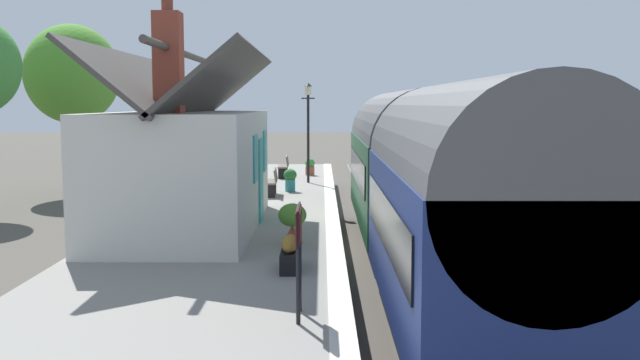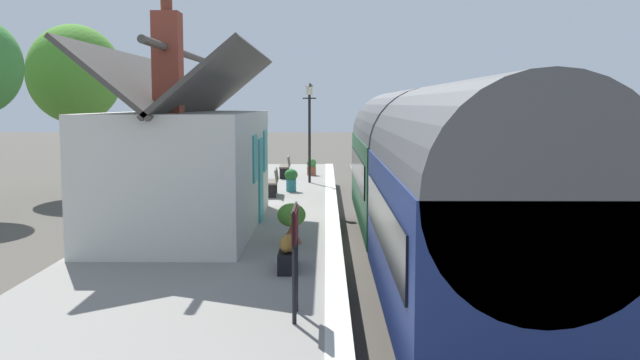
{
  "view_description": "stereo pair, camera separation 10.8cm",
  "coord_description": "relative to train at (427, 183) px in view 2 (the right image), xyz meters",
  "views": [
    {
      "loc": [
        -19.31,
        1.46,
        3.96
      ],
      "look_at": [
        -0.79,
        1.5,
        1.98
      ],
      "focal_mm": 40.27,
      "sensor_mm": 36.0,
      "label": 1
    },
    {
      "loc": [
        -19.31,
        1.35,
        3.96
      ],
      "look_at": [
        -0.79,
        1.5,
        1.98
      ],
      "focal_mm": 40.27,
      "sensor_mm": 36.0,
      "label": 2
    }
  ],
  "objects": [
    {
      "name": "planter_edge_near",
      "position": [
        14.39,
        5.91,
        -0.72
      ],
      "size": [
        0.61,
        0.61,
        0.97
      ],
      "color": "teal",
      "rests_on": "platform"
    },
    {
      "name": "station_sign_board",
      "position": [
        -6.06,
        2.67,
        -0.04
      ],
      "size": [
        0.96,
        0.06,
        1.57
      ],
      "color": "black",
      "rests_on": "platform"
    },
    {
      "name": "tree_far_right",
      "position": [
        15.44,
        13.15,
        3.0
      ],
      "size": [
        4.27,
        4.01,
        7.37
      ],
      "color": "#4C3828",
      "rests_on": "ground"
    },
    {
      "name": "planter_under_sign",
      "position": [
        8.39,
        3.43,
        -0.79
      ],
      "size": [
        0.44,
        0.44,
        0.82
      ],
      "color": "teal",
      "rests_on": "platform"
    },
    {
      "name": "planter_bench_right",
      "position": [
        13.98,
        2.84,
        -0.87
      ],
      "size": [
        0.39,
        0.39,
        0.7
      ],
      "color": "#9E5138",
      "rests_on": "platform"
    },
    {
      "name": "train",
      "position": [
        0.0,
        0.0,
        0.0
      ],
      "size": [
        17.66,
        2.73,
        4.32
      ],
      "color": "black",
      "rests_on": "ground"
    },
    {
      "name": "platform_edge_coping",
      "position": [
        3.49,
        2.08,
        -1.22
      ],
      "size": [
        32.0,
        0.36,
        0.02
      ],
      "primitive_type": "cube",
      "color": "beige",
      "rests_on": "platform"
    },
    {
      "name": "bench_by_lamp",
      "position": [
        13.04,
        3.86,
        -0.75
      ],
      "size": [
        1.41,
        0.47,
        0.88
      ],
      "color": "brown",
      "rests_on": "platform"
    },
    {
      "name": "planter_corner_building",
      "position": [
        -3.14,
        2.93,
        -0.94
      ],
      "size": [
        1.1,
        0.32,
        0.62
      ],
      "color": "black",
      "rests_on": "platform"
    },
    {
      "name": "rail_near",
      "position": [
        3.49,
        -0.72,
        -2.14
      ],
      "size": [
        52.0,
        0.08,
        0.14
      ],
      "primitive_type": "cube",
      "color": "gray",
      "rests_on": "ground"
    },
    {
      "name": "ground_plane",
      "position": [
        3.49,
        0.9,
        -2.21
      ],
      "size": [
        160.0,
        160.0,
        0.0
      ],
      "primitive_type": "plane",
      "color": "#4C473F"
    },
    {
      "name": "planter_bench_left",
      "position": [
        -0.69,
        2.98,
        -0.75
      ],
      "size": [
        0.61,
        0.61,
        0.86
      ],
      "color": "#9E5138",
      "rests_on": "platform"
    },
    {
      "name": "planter_edge_far",
      "position": [
        8.04,
        5.65,
        -0.97
      ],
      "size": [
        0.85,
        0.32,
        0.54
      ],
      "color": "black",
      "rests_on": "platform"
    },
    {
      "name": "platform",
      "position": [
        3.49,
        4.61,
        -1.72
      ],
      "size": [
        32.0,
        5.43,
        0.98
      ],
      "primitive_type": "cube",
      "color": "gray",
      "rests_on": "ground"
    },
    {
      "name": "station_building",
      "position": [
        1.15,
        5.55,
        0.3
      ],
      "size": [
        7.97,
        3.51,
        5.23
      ],
      "color": "silver",
      "rests_on": "platform"
    },
    {
      "name": "rail_far",
      "position": [
        3.49,
        0.72,
        -2.14
      ],
      "size": [
        52.0,
        0.08,
        0.14
      ],
      "primitive_type": "cube",
      "color": "gray",
      "rests_on": "ground"
    },
    {
      "name": "bench_mid_platform",
      "position": [
        7.29,
        3.97,
        -0.75
      ],
      "size": [
        1.41,
        0.48,
        0.88
      ],
      "color": "brown",
      "rests_on": "platform"
    },
    {
      "name": "lamp_post_platform",
      "position": [
        11.18,
        2.86,
        1.39
      ],
      "size": [
        0.32,
        0.5,
        3.76
      ],
      "color": "black",
      "rests_on": "platform"
    }
  ]
}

